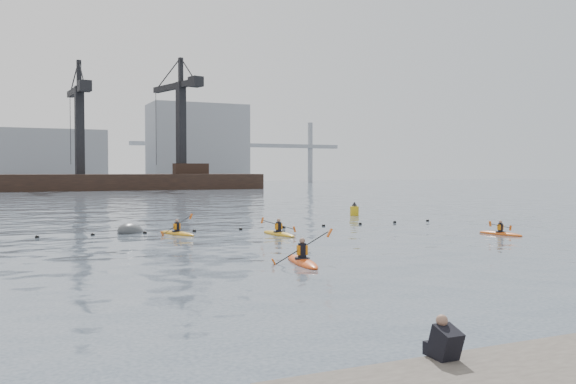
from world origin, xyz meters
The scene contains 10 objects.
ground centered at (0.00, 0.00, 0.00)m, with size 400.00×400.00×0.00m, color #313C48.
float_line centered at (-0.50, 22.53, 0.03)m, with size 33.24×0.73×0.24m.
barge_pier centered at (-0.22, 110.00, 1.89)m, with size 72.00×19.30×29.50m.
skyline centered at (2.23, 150.27, 9.25)m, with size 141.00×28.00×22.00m.
kayaker_0 centered at (-1.52, 8.09, 0.11)m, with size 2.58×3.75×1.53m.
kayaker_3 centered at (2.00, 18.54, 0.10)m, with size 2.34×3.48×1.21m.
kayaker_4 centered at (14.00, 13.24, 0.09)m, with size 2.01×3.05×0.96m.
kayaker_5 centered at (-3.36, 21.34, 0.10)m, with size 2.15×3.23×1.30m.
mooring_buoy centered at (-5.66, 23.53, 0.00)m, with size 2.27×1.34×1.13m, color #414447.
nav_buoy centered at (14.00, 30.02, 0.40)m, with size 0.73×0.73×1.34m.
Camera 1 is at (-12.32, -14.17, 3.77)m, focal length 38.00 mm.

